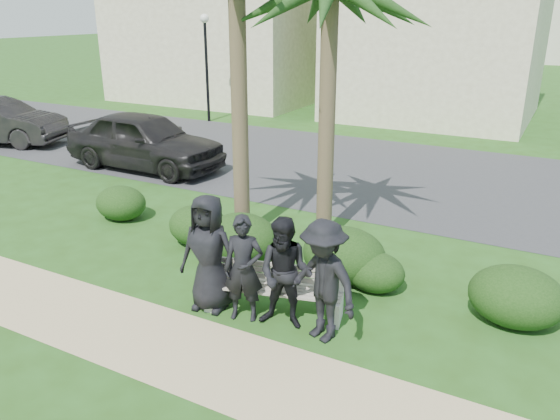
{
  "coord_description": "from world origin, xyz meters",
  "views": [
    {
      "loc": [
        4.54,
        -6.82,
        4.45
      ],
      "look_at": [
        0.33,
        1.0,
        1.17
      ],
      "focal_mm": 35.0,
      "sensor_mm": 36.0,
      "label": 1
    }
  ],
  "objects_px": {
    "man_c": "(286,274)",
    "man_d": "(323,281)",
    "man_a": "(209,253)",
    "man_b": "(244,269)",
    "park_bench": "(274,293)",
    "car_a": "(145,141)",
    "street_lamp": "(206,49)"
  },
  "relations": [
    {
      "from": "man_a",
      "to": "car_a",
      "type": "relative_size",
      "value": 0.38
    },
    {
      "from": "park_bench",
      "to": "man_b",
      "type": "distance_m",
      "value": 0.7
    },
    {
      "from": "man_b",
      "to": "car_a",
      "type": "xyz_separation_m",
      "value": [
        -7.0,
        5.77,
        0.01
      ]
    },
    {
      "from": "man_c",
      "to": "car_a",
      "type": "xyz_separation_m",
      "value": [
        -7.65,
        5.67,
        -0.02
      ]
    },
    {
      "from": "man_d",
      "to": "car_a",
      "type": "xyz_separation_m",
      "value": [
        -8.25,
        5.7,
        -0.07
      ]
    },
    {
      "from": "street_lamp",
      "to": "man_a",
      "type": "xyz_separation_m",
      "value": [
        8.97,
        -12.63,
        -2.01
      ]
    },
    {
      "from": "street_lamp",
      "to": "man_b",
      "type": "bearing_deg",
      "value": -52.8
    },
    {
      "from": "man_b",
      "to": "man_c",
      "type": "distance_m",
      "value": 0.66
    },
    {
      "from": "park_bench",
      "to": "man_d",
      "type": "distance_m",
      "value": 1.13
    },
    {
      "from": "car_a",
      "to": "man_a",
      "type": "bearing_deg",
      "value": -131.93
    },
    {
      "from": "car_a",
      "to": "man_b",
      "type": "bearing_deg",
      "value": -129.33
    },
    {
      "from": "street_lamp",
      "to": "car_a",
      "type": "distance_m",
      "value": 7.66
    },
    {
      "from": "park_bench",
      "to": "man_b",
      "type": "bearing_deg",
      "value": -146.37
    },
    {
      "from": "man_a",
      "to": "man_c",
      "type": "height_order",
      "value": "man_a"
    },
    {
      "from": "street_lamp",
      "to": "man_c",
      "type": "distance_m",
      "value": 16.35
    },
    {
      "from": "street_lamp",
      "to": "park_bench",
      "type": "distance_m",
      "value": 16.02
    },
    {
      "from": "man_b",
      "to": "man_d",
      "type": "distance_m",
      "value": 1.26
    },
    {
      "from": "man_c",
      "to": "man_d",
      "type": "height_order",
      "value": "man_d"
    },
    {
      "from": "street_lamp",
      "to": "man_c",
      "type": "relative_size",
      "value": 2.51
    },
    {
      "from": "park_bench",
      "to": "man_a",
      "type": "height_order",
      "value": "man_a"
    },
    {
      "from": "park_bench",
      "to": "man_a",
      "type": "relative_size",
      "value": 1.19
    },
    {
      "from": "man_d",
      "to": "car_a",
      "type": "relative_size",
      "value": 0.37
    },
    {
      "from": "park_bench",
      "to": "car_a",
      "type": "bearing_deg",
      "value": 129.11
    },
    {
      "from": "man_a",
      "to": "car_a",
      "type": "height_order",
      "value": "man_a"
    },
    {
      "from": "man_b",
      "to": "man_c",
      "type": "relative_size",
      "value": 0.97
    },
    {
      "from": "man_a",
      "to": "man_b",
      "type": "height_order",
      "value": "man_a"
    },
    {
      "from": "man_c",
      "to": "car_a",
      "type": "relative_size",
      "value": 0.35
    },
    {
      "from": "car_a",
      "to": "man_d",
      "type": "bearing_deg",
      "value": -124.45
    },
    {
      "from": "man_c",
      "to": "car_a",
      "type": "height_order",
      "value": "man_c"
    },
    {
      "from": "man_b",
      "to": "car_a",
      "type": "relative_size",
      "value": 0.34
    },
    {
      "from": "man_c",
      "to": "car_a",
      "type": "bearing_deg",
      "value": 132.89
    },
    {
      "from": "man_d",
      "to": "man_b",
      "type": "bearing_deg",
      "value": -157.68
    }
  ]
}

